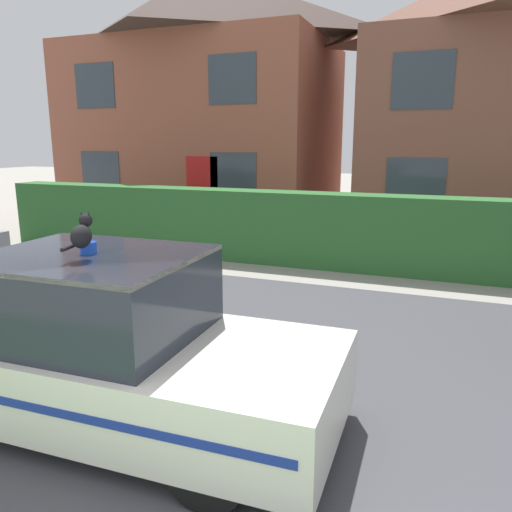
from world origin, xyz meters
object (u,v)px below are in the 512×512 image
at_px(house_right, 501,96).
at_px(cat, 82,234).
at_px(police_car, 109,346).
at_px(house_left, 206,94).

bearing_deg(house_right, cat, -106.98).
bearing_deg(house_right, police_car, -107.17).
relative_size(police_car, house_left, 0.47).
relative_size(police_car, cat, 12.23).
height_order(police_car, house_right, house_right).
bearing_deg(police_car, house_left, 111.34).
xyz_separation_m(police_car, house_right, (3.82, 12.37, 3.00)).
bearing_deg(police_car, house_right, 71.27).
xyz_separation_m(police_car, cat, (-0.02, -0.21, 1.05)).
distance_m(house_left, house_right, 9.06).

